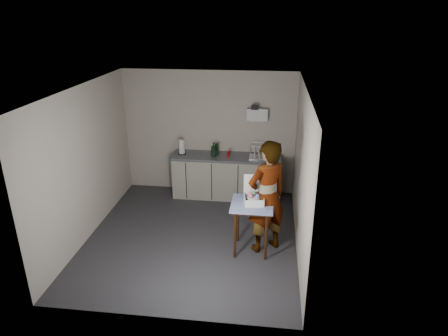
# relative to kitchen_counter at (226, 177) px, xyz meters

# --- Properties ---
(ground) EXTENTS (4.00, 4.00, 0.00)m
(ground) POSITION_rel_kitchen_counter_xyz_m (-0.40, -1.70, -0.43)
(ground) COLOR #28272C
(ground) RESTS_ON ground
(wall_back) EXTENTS (3.60, 0.02, 2.60)m
(wall_back) POSITION_rel_kitchen_counter_xyz_m (-0.40, 0.29, 0.87)
(wall_back) COLOR beige
(wall_back) RESTS_ON ground
(wall_right) EXTENTS (0.02, 4.00, 2.60)m
(wall_right) POSITION_rel_kitchen_counter_xyz_m (1.39, -1.70, 0.87)
(wall_right) COLOR beige
(wall_right) RESTS_ON ground
(wall_left) EXTENTS (0.02, 4.00, 2.60)m
(wall_left) POSITION_rel_kitchen_counter_xyz_m (-2.19, -1.70, 0.87)
(wall_left) COLOR beige
(wall_left) RESTS_ON ground
(ceiling) EXTENTS (3.60, 4.00, 0.01)m
(ceiling) POSITION_rel_kitchen_counter_xyz_m (-0.40, -1.70, 2.17)
(ceiling) COLOR white
(ceiling) RESTS_ON wall_back
(kitchen_counter) EXTENTS (2.24, 0.62, 0.91)m
(kitchen_counter) POSITION_rel_kitchen_counter_xyz_m (0.00, 0.00, 0.00)
(kitchen_counter) COLOR black
(kitchen_counter) RESTS_ON ground
(wall_shelf) EXTENTS (0.42, 0.18, 0.37)m
(wall_shelf) POSITION_rel_kitchen_counter_xyz_m (0.60, 0.22, 1.32)
(wall_shelf) COLOR white
(wall_shelf) RESTS_ON ground
(side_table) EXTENTS (0.67, 0.67, 0.86)m
(side_table) POSITION_rel_kitchen_counter_xyz_m (0.65, -1.99, 0.32)
(side_table) COLOR #361C0C
(side_table) RESTS_ON ground
(standing_man) EXTENTS (0.83, 0.76, 1.89)m
(standing_man) POSITION_rel_kitchen_counter_xyz_m (0.87, -1.91, 0.52)
(standing_man) COLOR #B2A593
(standing_man) RESTS_ON ground
(soap_bottle) EXTENTS (0.15, 0.16, 0.29)m
(soap_bottle) POSITION_rel_kitchen_counter_xyz_m (-0.26, -0.06, 0.63)
(soap_bottle) COLOR black
(soap_bottle) RESTS_ON kitchen_counter
(soda_can) EXTENTS (0.07, 0.07, 0.13)m
(soda_can) POSITION_rel_kitchen_counter_xyz_m (0.05, -0.05, 0.55)
(soda_can) COLOR red
(soda_can) RESTS_ON kitchen_counter
(dark_bottle) EXTENTS (0.07, 0.07, 0.25)m
(dark_bottle) POSITION_rel_kitchen_counter_xyz_m (-0.20, 0.04, 0.61)
(dark_bottle) COLOR black
(dark_bottle) RESTS_ON kitchen_counter
(paper_towel) EXTENTS (0.18, 0.18, 0.31)m
(paper_towel) POSITION_rel_kitchen_counter_xyz_m (-0.93, 0.01, 0.63)
(paper_towel) COLOR black
(paper_towel) RESTS_ON kitchen_counter
(dish_rack) EXTENTS (0.42, 0.31, 0.29)m
(dish_rack) POSITION_rel_kitchen_counter_xyz_m (0.68, -0.02, 0.55)
(dish_rack) COLOR white
(dish_rack) RESTS_ON kitchen_counter
(bakery_box) EXTENTS (0.35, 0.36, 0.43)m
(bakery_box) POSITION_rel_kitchen_counter_xyz_m (0.67, -1.96, 0.53)
(bakery_box) COLOR white
(bakery_box) RESTS_ON side_table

